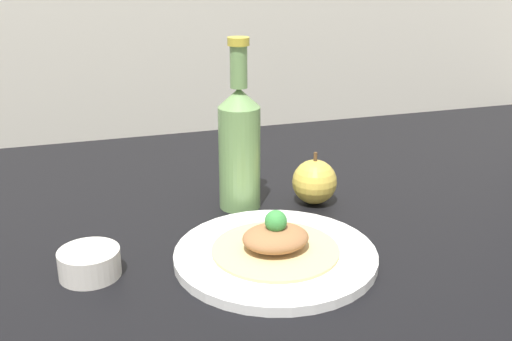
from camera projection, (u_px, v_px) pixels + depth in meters
ground_plane at (278, 236)px, 90.88cm from camera, size 180.00×110.00×4.00cm
plate at (275, 254)px, 79.41cm from camera, size 26.98×26.98×1.59cm
plated_food at (276, 241)px, 78.71cm from camera, size 16.94×16.94×5.82cm
cider_bottle at (239, 144)px, 92.91cm from camera, size 6.55×6.55×26.87cm
apple at (314, 182)px, 96.67cm from camera, size 7.25×7.25×8.64cm
dipping_bowl at (90, 263)px, 75.32cm from camera, size 7.77×7.77×3.52cm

